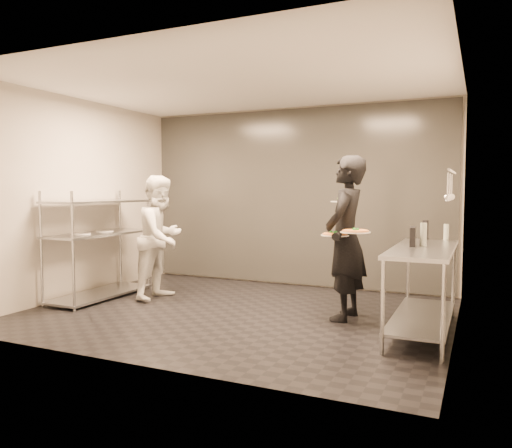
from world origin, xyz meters
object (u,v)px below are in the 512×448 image
at_px(bottle_green, 423,234).
at_px(bottle_clear, 446,232).
at_px(pos_monitor, 413,236).
at_px(pizza_plate_near, 335,234).
at_px(waiter, 346,238).
at_px(prep_counter, 423,275).
at_px(bottle_dark, 425,230).
at_px(pass_rack, 99,243).
at_px(pizza_plate_far, 355,231).
at_px(chef, 161,237).
at_px(salad_plate, 343,200).

distance_m(bottle_green, bottle_clear, 0.71).
xyz_separation_m(pos_monitor, bottle_clear, (0.29, 0.72, -0.00)).
relative_size(pizza_plate_near, bottle_green, 1.29).
bearing_deg(waiter, prep_counter, 75.55).
height_order(bottle_clear, bottle_dark, bottle_dark).
bearing_deg(bottle_green, pass_rack, -178.46).
bearing_deg(pizza_plate_far, pizza_plate_near, 159.68).
relative_size(bottle_green, bottle_clear, 1.26).
bearing_deg(chef, prep_counter, -93.49).
bearing_deg(bottle_dark, pizza_plate_far, -129.33).
xyz_separation_m(pass_rack, bottle_clear, (4.50, 0.80, 0.25)).
xyz_separation_m(prep_counter, bottle_dark, (-0.06, 0.80, 0.41)).
bearing_deg(pizza_plate_near, prep_counter, -5.45).
bearing_deg(waiter, pos_monitor, 78.59).
distance_m(waiter, pizza_plate_far, 0.33).
distance_m(chef, bottle_clear, 3.72).
xyz_separation_m(prep_counter, pizza_plate_near, (-0.97, 0.09, 0.38)).
relative_size(salad_plate, bottle_green, 1.23).
distance_m(pass_rack, chef, 0.88).
bearing_deg(waiter, bottle_green, 82.29).
bearing_deg(pass_rack, pos_monitor, 1.11).
bearing_deg(pass_rack, bottle_green, 1.54).
bearing_deg(chef, salad_plate, -82.58).
height_order(salad_plate, pos_monitor, salad_plate).
bearing_deg(bottle_dark, chef, -172.20).
relative_size(chef, pizza_plate_near, 5.36).
height_order(pos_monitor, bottle_dark, bottle_dark).
xyz_separation_m(pizza_plate_far, bottle_dark, (0.66, 0.80, -0.02)).
height_order(pass_rack, bottle_green, pass_rack).
bearing_deg(pos_monitor, pass_rack, 175.39).
xyz_separation_m(waiter, bottle_clear, (1.06, 0.54, 0.06)).
bearing_deg(prep_counter, pizza_plate_far, -179.87).
relative_size(pos_monitor, bottle_dark, 1.20).
bearing_deg(prep_counter, chef, 174.70).
relative_size(salad_plate, bottle_dark, 1.31).
distance_m(pizza_plate_near, pizza_plate_far, 0.28).
distance_m(salad_plate, pos_monitor, 1.08).
bearing_deg(prep_counter, bottle_clear, 77.95).
xyz_separation_m(chef, pos_monitor, (3.40, -0.25, 0.17)).
distance_m(pizza_plate_near, bottle_green, 0.96).
bearing_deg(pizza_plate_far, prep_counter, 0.13).
height_order(waiter, bottle_green, waiter).
xyz_separation_m(prep_counter, pizza_plate_far, (-0.72, -0.00, 0.43)).
height_order(chef, bottle_clear, chef).
xyz_separation_m(chef, pizza_plate_far, (2.80, -0.33, 0.21)).
distance_m(prep_counter, pos_monitor, 0.42).
distance_m(prep_counter, bottle_green, 0.43).
relative_size(waiter, chef, 1.12).
distance_m(prep_counter, salad_plate, 1.39).
height_order(pizza_plate_far, pos_monitor, pos_monitor).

